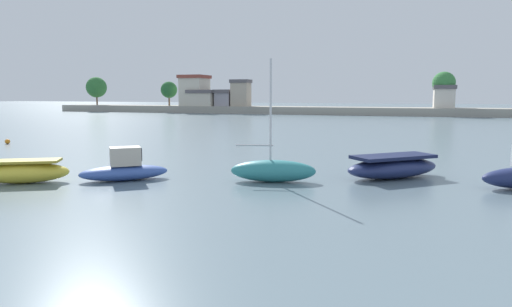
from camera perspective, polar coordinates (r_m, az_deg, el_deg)
The scene contains 6 objects.
moored_boat_2 at distance 23.42m, azimuth -27.15°, elevation -2.06°, with size 4.26×3.16×1.06m.
moored_boat_3 at distance 22.39m, azimuth -16.09°, elevation -1.86°, with size 4.02×3.62×1.58m.
moored_boat_4 at distance 21.14m, azimuth 2.14°, elevation -2.11°, with size 4.11×2.05×5.63m.
moored_boat_5 at distance 23.07m, azimuth 16.73°, elevation -1.62°, with size 5.06×4.79×1.12m.
mooring_buoy_1 at distance 42.36m, azimuth -28.60°, elevation 1.33°, with size 0.40×0.40×0.40m, color orange.
distant_shoreline at distance 93.78m, azimuth 5.93°, elevation 6.19°, with size 131.46×7.46×8.13m.
Camera 1 is at (11.90, -5.15, 4.05)m, focal length 32.05 mm.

